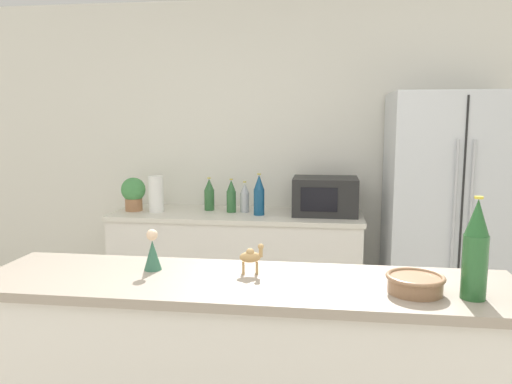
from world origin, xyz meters
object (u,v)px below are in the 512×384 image
object	(u,v)px
refrigerator	(448,219)
camel_figurine	(251,256)
wine_bottle	(476,250)
back_bottle_0	(245,197)
wise_man_figurine_blue	(153,252)
back_bottle_3	(259,195)
fruit_bowl	(415,283)
back_bottle_2	(231,196)
back_bottle_1	(209,195)
paper_towel_roll	(156,194)
potted_plant	(133,193)
microwave	(325,196)

from	to	relation	value
refrigerator	camel_figurine	distance (m)	2.18
wine_bottle	camel_figurine	bearing A→B (deg)	167.66
back_bottle_0	wise_man_figurine_blue	world-z (taller)	wise_man_figurine_blue
back_bottle_3	fruit_bowl	size ratio (longest dim) A/B	1.57
refrigerator	back_bottle_2	size ratio (longest dim) A/B	6.89
back_bottle_1	paper_towel_roll	bearing A→B (deg)	-161.55
back_bottle_1	camel_figurine	distance (m)	2.06
refrigerator	potted_plant	world-z (taller)	refrigerator
potted_plant	back_bottle_1	bearing A→B (deg)	10.10
back_bottle_0	camel_figurine	xyz separation A→B (m)	(0.33, -1.92, 0.07)
paper_towel_roll	back_bottle_3	size ratio (longest dim) A/B	0.89
microwave	back_bottle_0	distance (m)	0.62
back_bottle_1	camel_figurine	bearing A→B (deg)	-72.36
paper_towel_roll	back_bottle_0	size ratio (longest dim) A/B	1.17
paper_towel_roll	fruit_bowl	bearing A→B (deg)	-50.86
refrigerator	back_bottle_3	distance (m)	1.38
back_bottle_0	wise_man_figurine_blue	xyz separation A→B (m)	(-0.06, -1.93, 0.07)
paper_towel_roll	back_bottle_1	distance (m)	0.41
potted_plant	wine_bottle	bearing A→B (deg)	-45.70
potted_plant	back_bottle_1	distance (m)	0.59
microwave	fruit_bowl	xyz separation A→B (m)	(0.31, -2.05, 0.01)
paper_towel_roll	microwave	bearing A→B (deg)	3.43
back_bottle_2	back_bottle_0	bearing A→B (deg)	14.30
refrigerator	paper_towel_roll	bearing A→B (deg)	-179.89
microwave	back_bottle_2	world-z (taller)	microwave
microwave	back_bottle_1	distance (m)	0.91
back_bottle_1	fruit_bowl	distance (m)	2.42
back_bottle_1	back_bottle_0	bearing A→B (deg)	-7.49
back_bottle_1	potted_plant	bearing A→B (deg)	-169.90
camel_figurine	potted_plant	bearing A→B (deg)	123.03
fruit_bowl	camel_figurine	world-z (taller)	camel_figurine
refrigerator	back_bottle_3	world-z (taller)	refrigerator
paper_towel_roll	microwave	size ratio (longest dim) A/B	0.58
microwave	back_bottle_3	world-z (taller)	back_bottle_3
camel_figurine	back_bottle_0	bearing A→B (deg)	99.86
paper_towel_roll	fruit_bowl	size ratio (longest dim) A/B	1.40
back_bottle_3	wine_bottle	size ratio (longest dim) A/B	0.91
back_bottle_3	fruit_bowl	bearing A→B (deg)	-67.80
back_bottle_0	back_bottle_2	world-z (taller)	back_bottle_2
refrigerator	wine_bottle	size ratio (longest dim) A/B	5.23
potted_plant	microwave	bearing A→B (deg)	1.97
wine_bottle	back_bottle_2	bearing A→B (deg)	120.23
back_bottle_0	back_bottle_3	world-z (taller)	back_bottle_3
potted_plant	wise_man_figurine_blue	xyz separation A→B (m)	(0.81, -1.86, 0.04)
back_bottle_0	refrigerator	bearing A→B (deg)	-3.36
back_bottle_0	back_bottle_1	xyz separation A→B (m)	(-0.29, 0.04, 0.01)
potted_plant	fruit_bowl	xyz separation A→B (m)	(1.80, -1.99, 0.01)
back_bottle_2	fruit_bowl	world-z (taller)	back_bottle_2
back_bottle_0	back_bottle_3	distance (m)	0.17
wine_bottle	fruit_bowl	bearing A→B (deg)	170.48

